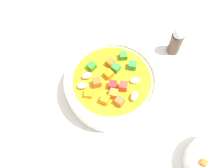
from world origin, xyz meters
TOP-DOWN VIEW (x-y plane):
  - ground_plane at (0.00, 0.00)cm, footprint 140.00×140.00cm
  - soup_bowl_main at (0.02, -0.01)cm, footprint 19.98×19.98cm
  - spoon at (-5.76, -13.50)cm, footprint 17.27×16.00cm
  - side_bowl_small at (17.98, 17.93)cm, footprint 11.73×11.73cm
  - pepper_shaker at (-9.62, 15.88)cm, footprint 3.01×3.01cm

SIDE VIEW (x-z plane):
  - ground_plane at x=0.00cm, z-range -2.00..0.00cm
  - spoon at x=-5.76cm, z-range -0.02..0.88cm
  - side_bowl_small at x=17.98cm, z-range -0.11..5.03cm
  - soup_bowl_main at x=0.02cm, z-range -0.37..6.55cm
  - pepper_shaker at x=-9.62cm, z-range -0.04..7.67cm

